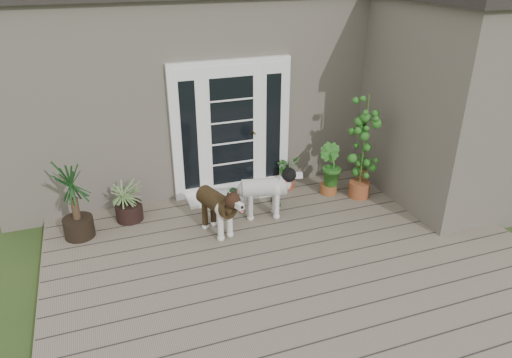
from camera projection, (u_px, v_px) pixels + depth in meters
name	position (u px, v px, depth m)	size (l,w,h in m)	color
deck	(299.00, 266.00, 6.02)	(6.20, 4.60, 0.12)	#6B5B4C
house_main	(210.00, 76.00, 8.99)	(7.40, 4.00, 3.10)	#665E54
house_wing	(446.00, 107.00, 7.19)	(1.60, 2.40, 3.10)	#665E54
door_unit	(232.00, 129.00, 7.34)	(1.90, 0.14, 2.15)	white
door_step	(237.00, 194.00, 7.63)	(1.60, 0.40, 0.05)	white
brindle_dog	(217.00, 210.00, 6.49)	(0.37, 0.85, 0.71)	#3B2A15
white_dog	(263.00, 195.00, 6.89)	(0.36, 0.85, 0.71)	white
spider_plant	(128.00, 198.00, 6.81)	(0.65, 0.65, 0.70)	#94B56F
yucca	(74.00, 201.00, 6.31)	(0.77, 0.77, 1.12)	black
herb_a	(287.00, 174.00, 7.80)	(0.38, 0.38, 0.49)	#17511A
herb_b	(329.00, 176.00, 7.59)	(0.42, 0.42, 0.62)	#235A19
herb_c	(366.00, 162.00, 8.17)	(0.37, 0.37, 0.58)	#1F5F1B
sapling	(364.00, 146.00, 7.25)	(0.51, 0.51, 1.75)	#19571B
clog_left	(238.00, 193.00, 7.62)	(0.14, 0.31, 0.09)	#143318
clog_right	(276.00, 201.00, 7.38)	(0.13, 0.27, 0.08)	black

